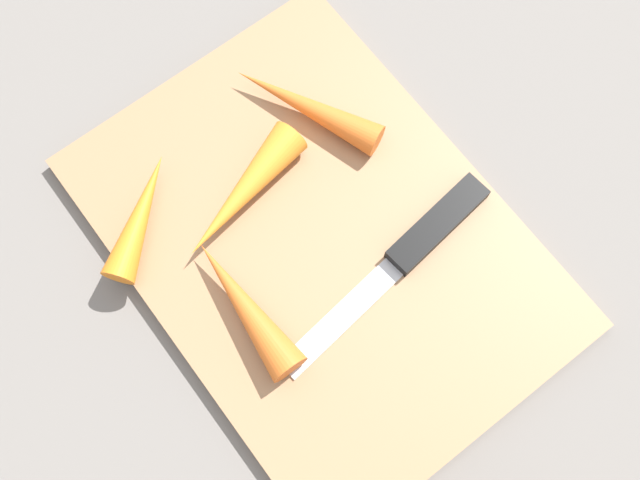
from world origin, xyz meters
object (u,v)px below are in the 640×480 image
at_px(cutting_board, 320,242).
at_px(carrot_longest, 307,106).
at_px(carrot_shortest, 140,216).
at_px(carrot_long, 243,193).
at_px(knife, 425,236).
at_px(carrot_short, 245,306).

bearing_deg(cutting_board, carrot_longest, 148.25).
height_order(cutting_board, carrot_longest, carrot_longest).
height_order(carrot_shortest, carrot_longest, same).
distance_m(carrot_shortest, carrot_long, 0.08).
distance_m(carrot_long, carrot_longest, 0.09).
bearing_deg(carrot_longest, knife, 159.04).
distance_m(cutting_board, knife, 0.08).
xyz_separation_m(carrot_short, carrot_longest, (-0.10, 0.13, -0.00)).
bearing_deg(carrot_short, carrot_longest, -51.52).
distance_m(knife, carrot_long, 0.14).
distance_m(carrot_shortest, carrot_longest, 0.15).
bearing_deg(knife, carrot_shortest, -47.71).
height_order(knife, carrot_shortest, carrot_shortest).
relative_size(cutting_board, carrot_short, 3.21).
height_order(cutting_board, knife, knife).
distance_m(knife, carrot_short, 0.14).
xyz_separation_m(knife, carrot_short, (-0.04, -0.14, 0.01)).
bearing_deg(carrot_shortest, carrot_longest, -38.65).
bearing_deg(carrot_longest, carrot_long, 85.54).
relative_size(carrot_shortest, carrot_long, 0.84).
distance_m(cutting_board, carrot_long, 0.07).
relative_size(cutting_board, carrot_long, 3.04).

